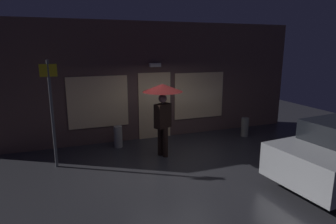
{
  "coord_description": "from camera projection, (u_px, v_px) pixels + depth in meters",
  "views": [
    {
      "loc": [
        -2.88,
        -6.76,
        3.03
      ],
      "look_at": [
        -0.16,
        0.5,
        1.26
      ],
      "focal_mm": 30.79,
      "sensor_mm": 36.0,
      "label": 1
    }
  ],
  "objects": [
    {
      "name": "person_with_umbrella",
      "position": [
        163.0,
        99.0,
        7.82
      ],
      "size": [
        1.09,
        1.09,
        2.05
      ],
      "rotation": [
        0.0,
        0.0,
        0.45
      ],
      "color": "black",
      "rests_on": "ground"
    },
    {
      "name": "building_facade",
      "position": [
        153.0,
        82.0,
        9.55
      ],
      "size": [
        10.42,
        0.48,
        3.81
      ],
      "color": "brown",
      "rests_on": "ground"
    },
    {
      "name": "sidewalk_bollard_2",
      "position": [
        245.0,
        127.0,
        9.9
      ],
      "size": [
        0.25,
        0.25,
        0.64
      ],
      "primitive_type": "cylinder",
      "color": "slate",
      "rests_on": "ground"
    },
    {
      "name": "ground_plane",
      "position": [
        180.0,
        160.0,
        7.83
      ],
      "size": [
        18.0,
        18.0,
        0.0
      ],
      "primitive_type": "plane",
      "color": "#2D2D33"
    },
    {
      "name": "street_sign_post",
      "position": [
        52.0,
        109.0,
        7.09
      ],
      "size": [
        0.4,
        0.07,
        2.72
      ],
      "color": "#595B60",
      "rests_on": "ground"
    },
    {
      "name": "sidewalk_bollard",
      "position": [
        118.0,
        137.0,
        8.81
      ],
      "size": [
        0.25,
        0.25,
        0.66
      ],
      "primitive_type": "cylinder",
      "color": "#9E998E",
      "rests_on": "ground"
    }
  ]
}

